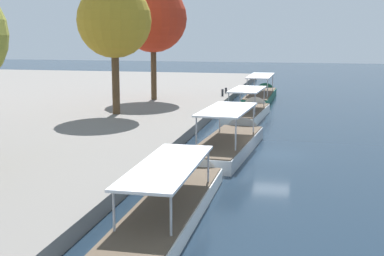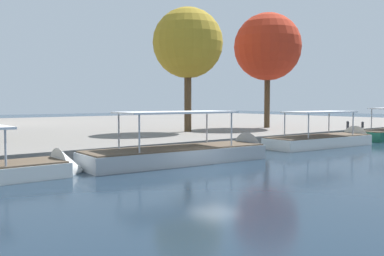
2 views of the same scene
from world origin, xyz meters
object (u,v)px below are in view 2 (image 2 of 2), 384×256
at_px(tour_boat_2, 191,156).
at_px(tree_2, 186,43).
at_px(tree_0, 270,47).
at_px(tour_boat_3, 328,142).
at_px(mooring_bollard_0, 348,125).
at_px(mooring_bollard_2, 363,124).

distance_m(tour_boat_2, tree_2, 17.32).
relative_size(tree_0, tree_2, 1.07).
bearing_deg(tour_boat_3, mooring_bollard_0, 26.71).
bearing_deg(tour_boat_3, tree_0, 67.66).
distance_m(tour_boat_3, mooring_bollard_0, 10.80).
relative_size(tour_boat_2, tree_0, 1.04).
height_order(tour_boat_2, tree_0, tree_0).
relative_size(mooring_bollard_0, mooring_bollard_2, 1.22).
bearing_deg(tour_boat_2, tree_2, 57.17).
bearing_deg(mooring_bollard_2, tree_2, 158.84).
xyz_separation_m(mooring_bollard_2, tree_2, (-18.92, 7.32, 8.09)).
bearing_deg(tree_2, tree_0, -2.28).
height_order(tour_boat_2, mooring_bollard_2, tour_boat_2).
bearing_deg(mooring_bollard_2, tour_boat_3, -161.87).
xyz_separation_m(tour_boat_2, tree_2, (8.94, 11.84, 8.94)).
bearing_deg(tour_boat_3, mooring_bollard_2, 21.91).
bearing_deg(tour_boat_2, mooring_bollard_2, 13.43).
xyz_separation_m(mooring_bollard_2, tree_0, (-7.49, 6.87, 8.56)).
distance_m(mooring_bollard_2, tree_0, 13.29).
height_order(mooring_bollard_0, mooring_bollard_2, mooring_bollard_0).
xyz_separation_m(mooring_bollard_0, tree_0, (-4.47, 6.91, 8.48)).
bearing_deg(tree_0, mooring_bollard_0, -57.13).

